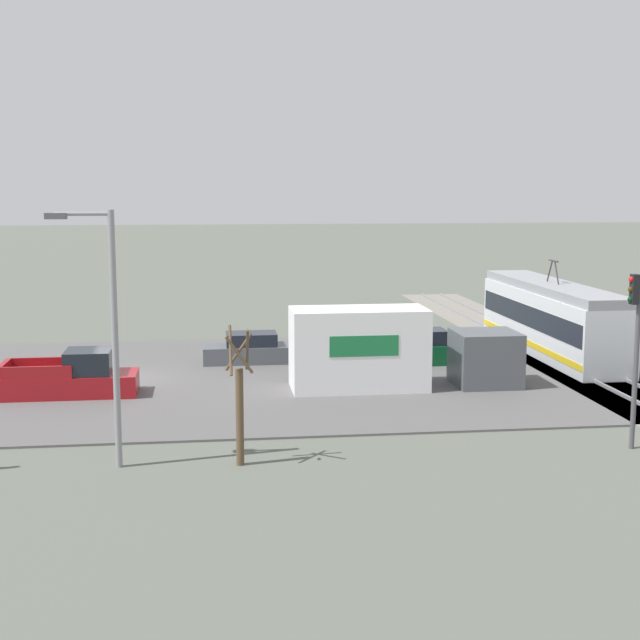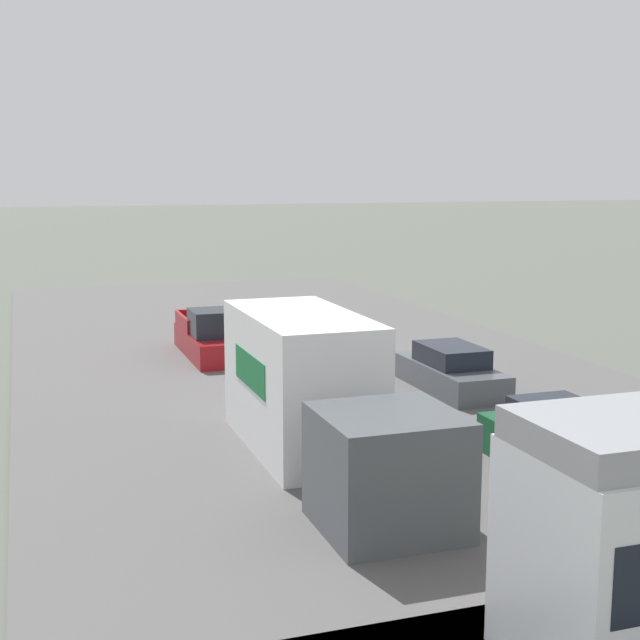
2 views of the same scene
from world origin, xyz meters
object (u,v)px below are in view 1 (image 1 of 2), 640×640
at_px(box_truck, 390,351).
at_px(light_rail_tram, 551,319).
at_px(pickup_truck, 73,378).
at_px(street_lamp_mid_block, 107,320).
at_px(traffic_light_pole, 635,338).
at_px(sedan_car_0, 420,349).
at_px(sedan_car_1, 252,350).
at_px(street_tree, 240,403).

bearing_deg(box_truck, light_rail_tram, 124.53).
height_order(light_rail_tram, pickup_truck, light_rail_tram).
height_order(box_truck, street_lamp_mid_block, street_lamp_mid_block).
relative_size(light_rail_tram, traffic_light_pole, 2.43).
xyz_separation_m(sedan_car_0, traffic_light_pole, (14.25, 3.47, 2.90)).
bearing_deg(street_lamp_mid_block, sedan_car_1, 161.98).
bearing_deg(sedan_car_1, traffic_light_pole, -143.67).
distance_m(pickup_truck, street_lamp_mid_block, 10.42).
bearing_deg(street_lamp_mid_block, traffic_light_pole, 89.47).
distance_m(light_rail_tram, pickup_truck, 23.40).
bearing_deg(sedan_car_1, sedan_car_0, -99.05).
bearing_deg(pickup_truck, street_tree, 33.03).
relative_size(pickup_truck, sedan_car_1, 1.15).
distance_m(sedan_car_0, sedan_car_1, 8.04).
relative_size(sedan_car_1, traffic_light_pole, 0.81).
bearing_deg(sedan_car_1, street_lamp_mid_block, 161.98).
bearing_deg(box_truck, sedan_car_1, -138.81).
height_order(light_rail_tram, box_truck, light_rail_tram).
distance_m(light_rail_tram, box_truck, 11.68).
bearing_deg(pickup_truck, traffic_light_pole, 63.08).
xyz_separation_m(sedan_car_0, sedan_car_1, (-1.26, -7.94, -0.08)).
bearing_deg(traffic_light_pole, sedan_car_0, -166.33).
height_order(pickup_truck, sedan_car_0, pickup_truck).
bearing_deg(street_lamp_mid_block, light_rail_tram, 128.20).
xyz_separation_m(sedan_car_0, street_tree, (14.36, -9.09, 1.19)).
relative_size(sedan_car_0, sedan_car_1, 0.98).
xyz_separation_m(box_truck, pickup_truck, (-0.27, -12.88, -0.86)).
relative_size(box_truck, sedan_car_1, 2.07).
bearing_deg(sedan_car_0, street_tree, 147.68).
height_order(pickup_truck, street_lamp_mid_block, street_lamp_mid_block).
relative_size(pickup_truck, traffic_light_pole, 0.94).
height_order(pickup_truck, street_tree, street_tree).
bearing_deg(street_tree, pickup_truck, -146.97).
xyz_separation_m(pickup_truck, street_lamp_mid_block, (9.42, 2.45, 3.71)).
distance_m(light_rail_tram, traffic_light_pole, 16.44).
height_order(light_rail_tram, street_tree, light_rail_tram).
bearing_deg(light_rail_tram, sedan_car_0, -76.69).
bearing_deg(traffic_light_pole, light_rail_tram, 167.12).
height_order(sedan_car_0, sedan_car_1, sedan_car_0).
height_order(light_rail_tram, street_lamp_mid_block, street_lamp_mid_block).
relative_size(sedan_car_0, traffic_light_pole, 0.80).
relative_size(box_truck, traffic_light_pole, 1.68).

